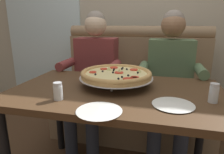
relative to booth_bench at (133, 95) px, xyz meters
name	(u,v)px	position (x,y,z in m)	size (l,w,h in m)	color
back_wall_with_window	(142,3)	(0.00, 0.57, 1.00)	(6.00, 0.12, 2.80)	#BCB29E
window_panel	(41,4)	(-1.34, 0.50, 1.00)	(1.10, 0.02, 2.80)	white
booth_bench	(133,95)	(0.00, 0.00, 0.00)	(1.59, 0.78, 1.13)	#937556
dining_table	(116,103)	(0.00, -0.87, 0.26)	(1.36, 0.80, 0.75)	#4C331E
diner_left	(94,71)	(-0.36, -0.27, 0.31)	(0.54, 0.64, 1.27)	#2D3342
diner_right	(170,76)	(0.36, -0.27, 0.31)	(0.54, 0.64, 1.27)	#2D3342
pizza	(116,74)	(-0.02, -0.78, 0.43)	(0.50, 0.50, 0.11)	silver
shaker_parmesan	(214,94)	(0.56, -0.95, 0.40)	(0.05, 0.05, 0.11)	white
shaker_pepper_flakes	(58,92)	(-0.28, -1.11, 0.39)	(0.05, 0.05, 0.10)	white
plate_near_left	(173,104)	(0.35, -1.05, 0.36)	(0.22, 0.22, 0.02)	white
plate_near_right	(99,110)	(-0.01, -1.21, 0.36)	(0.23, 0.23, 0.02)	white
patio_chair	(63,57)	(-1.54, 1.39, 0.13)	(0.41, 0.42, 0.86)	black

